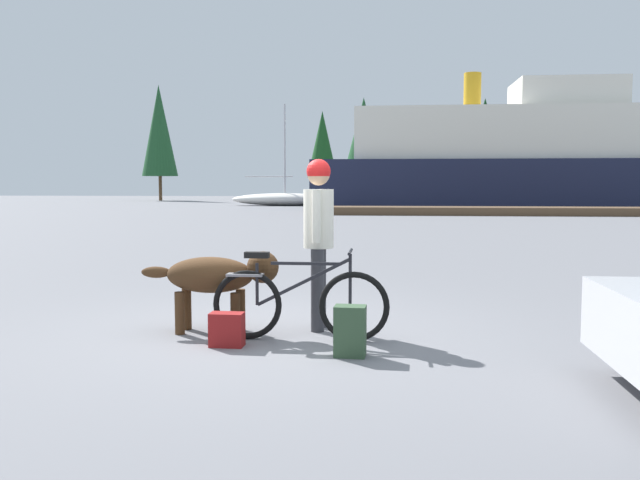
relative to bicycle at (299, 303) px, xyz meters
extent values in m
plane|color=slate|center=(-0.24, 0.23, -0.38)|extent=(160.00, 160.00, 0.00)
torus|color=black|center=(0.55, 0.00, -0.03)|extent=(0.69, 0.06, 0.69)
torus|color=black|center=(-0.52, 0.00, -0.03)|extent=(0.69, 0.06, 0.69)
cube|color=black|center=(0.07, 0.00, 0.39)|extent=(0.68, 0.03, 0.03)
cube|color=black|center=(0.05, 0.00, 0.20)|extent=(0.92, 0.03, 0.49)
cylinder|color=black|center=(-0.42, 0.00, 0.18)|extent=(0.03, 0.03, 0.42)
cylinder|color=black|center=(0.51, 0.00, 0.23)|extent=(0.03, 0.03, 0.52)
cube|color=black|center=(-0.42, 0.00, 0.47)|extent=(0.24, 0.10, 0.06)
cylinder|color=black|center=(0.51, 0.00, 0.51)|extent=(0.03, 0.44, 0.03)
cube|color=slate|center=(-0.54, 0.00, 0.27)|extent=(0.36, 0.14, 0.02)
cylinder|color=#333338|center=(0.14, 0.64, 0.06)|extent=(0.14, 0.14, 0.87)
cylinder|color=#333338|center=(0.14, 0.42, 0.06)|extent=(0.14, 0.14, 0.87)
cylinder|color=silver|center=(0.14, 0.53, 0.80)|extent=(0.32, 0.32, 0.62)
cylinder|color=silver|center=(0.14, 0.75, 0.84)|extent=(0.09, 0.09, 0.55)
cylinder|color=silver|center=(0.14, 0.31, 0.84)|extent=(0.09, 0.09, 0.55)
sphere|color=tan|center=(0.14, 0.53, 1.27)|extent=(0.24, 0.24, 0.24)
sphere|color=red|center=(0.14, 0.53, 1.30)|extent=(0.26, 0.26, 0.26)
ellipsoid|color=#472D19|center=(-0.96, 0.26, 0.23)|extent=(0.91, 0.44, 0.37)
sphere|color=#472D19|center=(-0.41, 0.26, 0.31)|extent=(0.33, 0.33, 0.33)
ellipsoid|color=#472D19|center=(-1.54, 0.26, 0.25)|extent=(0.32, 0.12, 0.12)
cylinder|color=#472D19|center=(-0.67, 0.38, -0.16)|extent=(0.10, 0.10, 0.44)
cylinder|color=#472D19|center=(-0.67, 0.14, -0.16)|extent=(0.10, 0.10, 0.44)
cylinder|color=#472D19|center=(-1.26, 0.38, -0.16)|extent=(0.10, 0.10, 0.44)
cylinder|color=#472D19|center=(-1.26, 0.14, -0.16)|extent=(0.10, 0.10, 0.44)
cube|color=#334C33|center=(0.54, -0.57, -0.15)|extent=(0.29, 0.21, 0.46)
cube|color=maroon|center=(-0.65, -0.32, -0.22)|extent=(0.32, 0.19, 0.32)
cube|color=brown|center=(6.03, 28.06, -0.18)|extent=(18.43, 2.46, 0.40)
cube|color=#191E38|center=(9.27, 37.93, 1.14)|extent=(26.37, 8.61, 3.04)
cube|color=silver|center=(9.27, 37.93, 4.26)|extent=(21.10, 7.24, 3.20)
cube|color=silver|center=(11.91, 37.93, 6.76)|extent=(6.33, 5.17, 1.80)
cylinder|color=#BF8C19|center=(6.11, 37.93, 7.06)|extent=(1.10, 1.10, 2.40)
ellipsoid|color=silver|center=(-6.64, 41.59, 0.07)|extent=(7.79, 2.18, 0.90)
cylinder|color=#B2B2B7|center=(-6.64, 41.59, 3.71)|extent=(0.14, 0.14, 6.37)
cylinder|color=#B2B2B7|center=(-7.81, 41.59, 1.72)|extent=(3.51, 0.10, 0.10)
cylinder|color=#4C331E|center=(-20.73, 55.36, 0.78)|extent=(0.31, 0.31, 2.32)
cone|color=#1E4C28|center=(-20.73, 55.36, 6.21)|extent=(3.35, 3.35, 8.53)
cylinder|color=#4C331E|center=(-1.46, 53.72, 0.86)|extent=(0.46, 0.46, 2.48)
cone|color=#1E4C28|center=(-1.46, 53.72, 5.47)|extent=(3.52, 3.52, 6.73)
cylinder|color=#4C331E|center=(9.03, 53.33, 0.63)|extent=(0.43, 0.43, 2.03)
cone|color=#143819|center=(9.03, 53.33, 5.11)|extent=(3.98, 3.98, 6.92)
cylinder|color=#4C331E|center=(-5.68, 59.15, 0.72)|extent=(0.35, 0.35, 2.20)
cone|color=#19471E|center=(-5.68, 59.15, 5.05)|extent=(2.95, 2.95, 6.46)
camera|label=1|loc=(0.88, -6.49, 1.16)|focal=37.71mm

